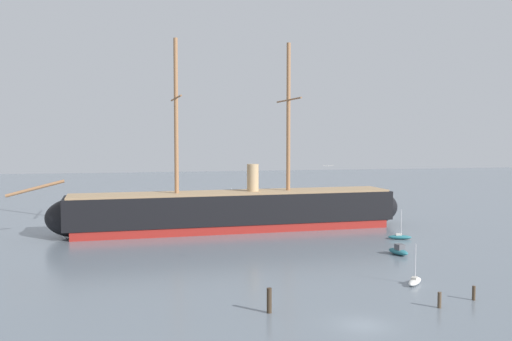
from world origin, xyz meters
TOP-DOWN VIEW (x-y plane):
  - ground_plane at (0.00, 0.00)m, footprint 400.00×400.00m
  - tall_ship at (-2.25, 48.21)m, footprint 63.74×13.58m
  - sailboat_foreground_right at (10.33, 10.89)m, footprint 2.93×3.05m
  - motorboat_mid_right at (15.37, 24.91)m, footprint 2.17×3.66m
  - sailboat_alongside_stern at (20.53, 35.03)m, footprint 3.57×2.04m
  - dinghy_far_left at (-27.33, 53.34)m, footprint 3.16×2.19m
  - sailboat_distant_centre at (0.60, 66.39)m, footprint 4.13×1.93m
  - mooring_piling_nearest at (8.62, 3.00)m, footprint 0.34×0.34m
  - mooring_piling_left_pair at (13.04, 4.52)m, footprint 0.31×0.31m
  - mooring_piling_right_pair at (-6.69, 4.79)m, footprint 0.44×0.44m
  - seagull_in_flight at (2.25, 15.24)m, footprint 1.28×0.41m

SIDE VIEW (x-z plane):
  - ground_plane at x=0.00m, z-range 0.00..0.00m
  - dinghy_far_left at x=-27.33m, z-range 0.00..0.69m
  - sailboat_foreground_right at x=10.33m, z-range -1.76..2.47m
  - sailboat_alongside_stern at x=20.53m, z-range -1.85..2.60m
  - sailboat_distant_centre at x=0.60m, z-range -2.15..3.03m
  - motorboat_mid_right at x=15.37m, z-range -0.21..1.22m
  - mooring_piling_left_pair at x=13.04m, z-range 0.00..1.36m
  - mooring_piling_nearest at x=8.62m, z-range 0.00..1.44m
  - mooring_piling_right_pair at x=-6.69m, z-range 0.00..2.21m
  - tall_ship at x=-2.25m, z-range -12.03..18.61m
  - seagull_in_flight at x=2.25m, z-range 12.17..12.31m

